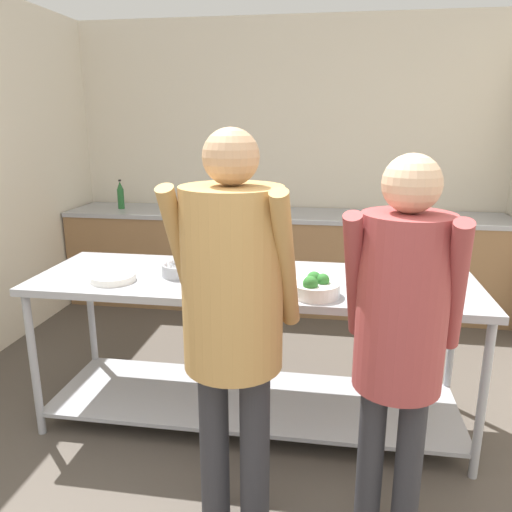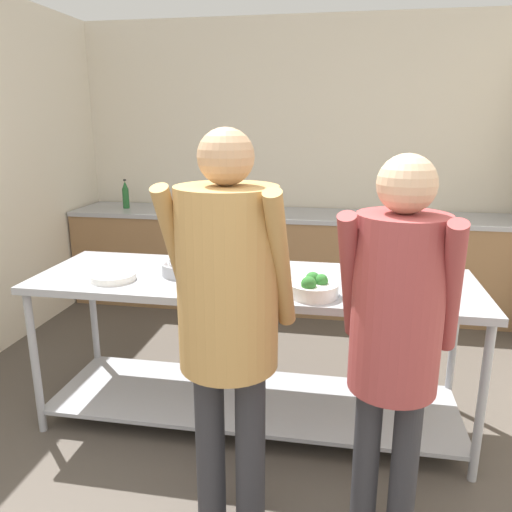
% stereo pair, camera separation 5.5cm
% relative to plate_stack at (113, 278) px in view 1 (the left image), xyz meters
% --- Properties ---
extents(wall_rear, '(4.20, 0.06, 2.65)m').
position_rel_plate_stack_xyz_m(wall_rear, '(0.71, 2.46, 0.43)').
color(wall_rear, beige).
rests_on(wall_rear, ground_plane).
extents(back_counter, '(4.04, 0.65, 0.90)m').
position_rel_plate_stack_xyz_m(back_counter, '(0.71, 2.09, -0.45)').
color(back_counter, olive).
rests_on(back_counter, ground_plane).
extents(serving_counter, '(2.44, 0.77, 0.88)m').
position_rel_plate_stack_xyz_m(serving_counter, '(0.75, 0.17, -0.30)').
color(serving_counter, '#9EA0A8').
rests_on(serving_counter, ground_plane).
extents(plate_stack, '(0.25, 0.25, 0.04)m').
position_rel_plate_stack_xyz_m(plate_stack, '(0.00, 0.00, 0.00)').
color(plate_stack, white).
rests_on(plate_stack, serving_counter).
extents(sauce_pan, '(0.37, 0.23, 0.07)m').
position_rel_plate_stack_xyz_m(sauce_pan, '(0.34, 0.16, 0.02)').
color(sauce_pan, '#9EA0A8').
rests_on(sauce_pan, serving_counter).
extents(serving_tray_roast, '(0.38, 0.32, 0.05)m').
position_rel_plate_stack_xyz_m(serving_tray_roast, '(0.75, -0.02, 0.01)').
color(serving_tray_roast, '#9EA0A8').
rests_on(serving_tray_roast, serving_counter).
extents(broccoli_bowl, '(0.25, 0.25, 0.12)m').
position_rel_plate_stack_xyz_m(broccoli_bowl, '(1.10, -0.07, 0.03)').
color(broccoli_bowl, silver).
rests_on(broccoli_bowl, serving_counter).
extents(serving_tray_vegetables, '(0.36, 0.32, 0.05)m').
position_rel_plate_stack_xyz_m(serving_tray_vegetables, '(1.44, -0.01, 0.01)').
color(serving_tray_vegetables, '#9EA0A8').
rests_on(serving_tray_vegetables, serving_counter).
extents(guest_serving_left, '(0.52, 0.39, 1.70)m').
position_rel_plate_stack_xyz_m(guest_serving_left, '(0.80, -0.64, 0.15)').
color(guest_serving_left, '#2D2D33').
rests_on(guest_serving_left, ground_plane).
extents(guest_serving_right, '(0.48, 0.39, 1.62)m').
position_rel_plate_stack_xyz_m(guest_serving_right, '(1.44, -0.63, 0.10)').
color(guest_serving_right, '#2D2D33').
rests_on(guest_serving_right, ground_plane).
extents(water_bottle, '(0.06, 0.06, 0.28)m').
position_rel_plate_stack_xyz_m(water_bottle, '(-0.86, 2.07, 0.13)').
color(water_bottle, '#23602D').
rests_on(water_bottle, back_counter).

